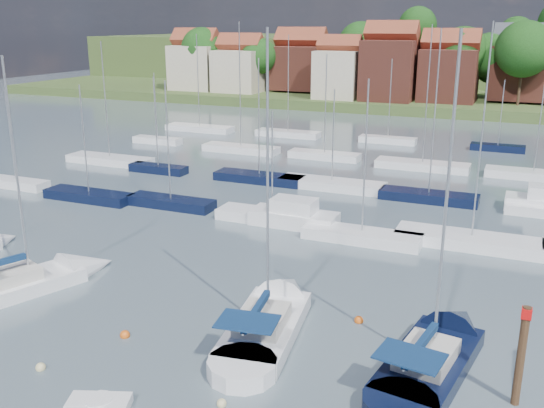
% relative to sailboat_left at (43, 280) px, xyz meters
% --- Properties ---
extents(ground, '(260.00, 260.00, 0.00)m').
position_rel_sailboat_left_xyz_m(ground, '(15.51, 36.74, -0.36)').
color(ground, '#45535E').
rests_on(ground, ground).
extents(sailboat_left, '(6.80, 11.41, 15.12)m').
position_rel_sailboat_left_xyz_m(sailboat_left, '(0.00, 0.00, 0.00)').
color(sailboat_left, white).
rests_on(sailboat_left, ground).
extents(sailboat_centre, '(5.01, 12.75, 16.81)m').
position_rel_sailboat_left_xyz_m(sailboat_centre, '(14.97, 1.21, -0.01)').
color(sailboat_centre, white).
rests_on(sailboat_centre, ground).
extents(sailboat_navy, '(5.02, 12.47, 16.76)m').
position_rel_sailboat_left_xyz_m(sailboat_navy, '(23.83, 0.94, -0.00)').
color(sailboat_navy, black).
rests_on(sailboat_navy, ground).
extents(tender, '(2.85, 2.03, 0.56)m').
position_rel_sailboat_left_xyz_m(tender, '(11.24, -8.82, -0.14)').
color(tender, white).
rests_on(tender, ground).
extents(timber_piling, '(0.40, 0.40, 6.80)m').
position_rel_sailboat_left_xyz_m(timber_piling, '(27.39, -1.63, 1.02)').
color(timber_piling, '#4C331E').
rests_on(timber_piling, ground).
extents(buoy_b, '(0.47, 0.47, 0.47)m').
position_rel_sailboat_left_xyz_m(buoy_b, '(6.79, -7.48, -0.36)').
color(buoy_b, beige).
rests_on(buoy_b, ground).
extents(buoy_c, '(0.52, 0.52, 0.52)m').
position_rel_sailboat_left_xyz_m(buoy_c, '(8.57, -3.38, -0.36)').
color(buoy_c, '#D85914').
rests_on(buoy_c, ground).
extents(buoy_d, '(0.43, 0.43, 0.43)m').
position_rel_sailboat_left_xyz_m(buoy_d, '(15.91, -6.64, -0.36)').
color(buoy_d, beige).
rests_on(buoy_d, ground).
extents(buoy_e, '(0.50, 0.50, 0.50)m').
position_rel_sailboat_left_xyz_m(buoy_e, '(19.30, 2.93, -0.36)').
color(buoy_e, '#D85914').
rests_on(buoy_e, ground).
extents(marina_field, '(79.62, 41.41, 15.93)m').
position_rel_sailboat_left_xyz_m(marina_field, '(17.42, 31.89, 0.08)').
color(marina_field, white).
rests_on(marina_field, ground).
extents(far_shore_town, '(212.46, 90.00, 22.27)m').
position_rel_sailboat_left_xyz_m(far_shore_town, '(17.74, 129.41, 4.25)').
color(far_shore_town, '#45592C').
rests_on(far_shore_town, ground).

